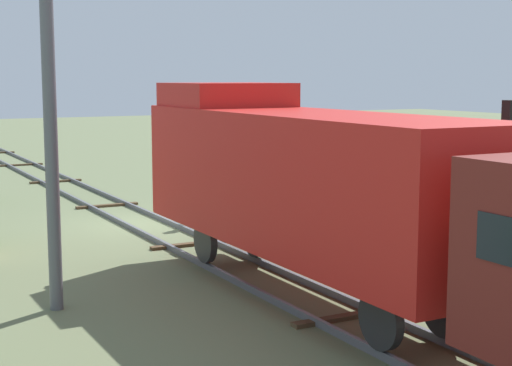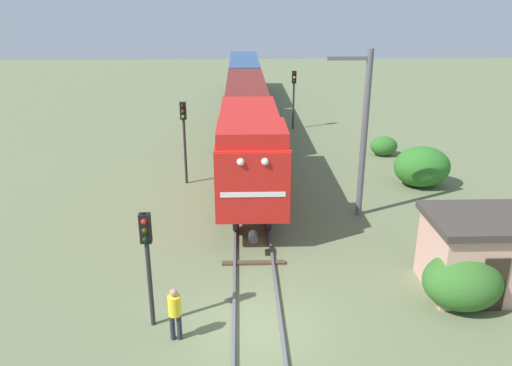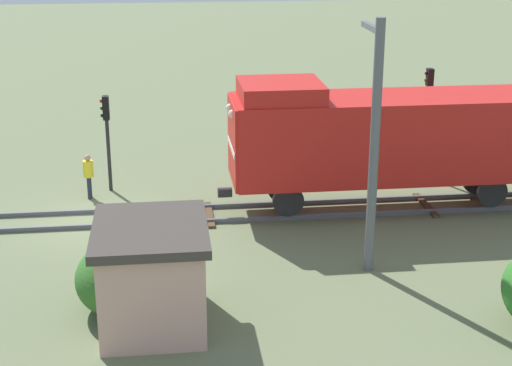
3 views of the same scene
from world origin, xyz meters
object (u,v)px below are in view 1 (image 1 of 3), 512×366
Objects in this scene: worker_near_track at (203,188)px; traffic_signal_near at (232,144)px; traffic_signal_mid at (509,166)px; catenary_mast at (53,121)px; locomotive at (300,175)px.

traffic_signal_near is at bearing -81.88° from worker_near_track.
traffic_signal_mid is at bearing -125.48° from worker_near_track.
catenary_mast is at bearing 44.87° from traffic_signal_near.
worker_near_track is (1.00, -13.29, -2.08)m from traffic_signal_mid.
catenary_mast is at bearing -169.52° from worker_near_track.
worker_near_track is (-2.40, -10.53, -1.78)m from locomotive.
worker_near_track is at bearing -129.74° from catenary_mast.
catenary_mast is (4.93, -1.70, 1.22)m from locomotive.
traffic_signal_mid is at bearing 140.86° from locomotive.
locomotive is 2.61× the size of traffic_signal_mid.
worker_near_track is 0.23× the size of catenary_mast.
locomotive is 10.31m from traffic_signal_near.
worker_near_track is 11.86m from catenary_mast.
catenary_mast reaches higher than locomotive.
catenary_mast reaches higher than traffic_signal_near.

